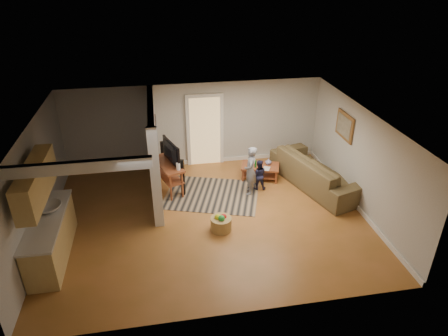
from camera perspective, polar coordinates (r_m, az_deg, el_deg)
The scene contains 11 objects.
ground at distance 9.79m, azimuth -2.08°, elevation -7.13°, with size 7.50×7.50×0.00m, color brown.
room_shell at distance 9.36m, azimuth -9.08°, elevation 1.13°, with size 7.54×6.02×2.52m.
area_rug at distance 10.68m, azimuth -1.75°, elevation -3.80°, with size 2.43×1.77×0.01m, color black.
sofa at distance 11.42m, azimuth 12.91°, elevation -2.36°, with size 2.95×1.15×0.86m, color #474023.
coffee_table at distance 11.37m, azimuth 5.27°, elevation -0.02°, with size 1.18×0.90×0.62m.
tv_console at distance 10.66m, azimuth -7.96°, elevation 0.35°, with size 0.87×1.37×1.10m.
speaker_left at distance 10.49m, azimuth -5.92°, elevation -1.38°, with size 0.10×0.10×1.02m, color black.
speaker_right at distance 11.83m, azimuth -8.77°, elevation 1.71°, with size 0.09×0.09×0.92m, color black.
toy_basket at distance 9.29m, azimuth -0.42°, elevation -7.89°, with size 0.49×0.49×0.44m.
child at distance 10.80m, azimuth 3.68°, elevation -3.51°, with size 0.49×0.32×1.34m, color slate.
toddler at distance 10.99m, azimuth 4.87°, elevation -2.94°, with size 0.42×0.33×0.87m, color #1F2041.
Camera 1 is at (-1.03, -7.96, 5.60)m, focal length 32.00 mm.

